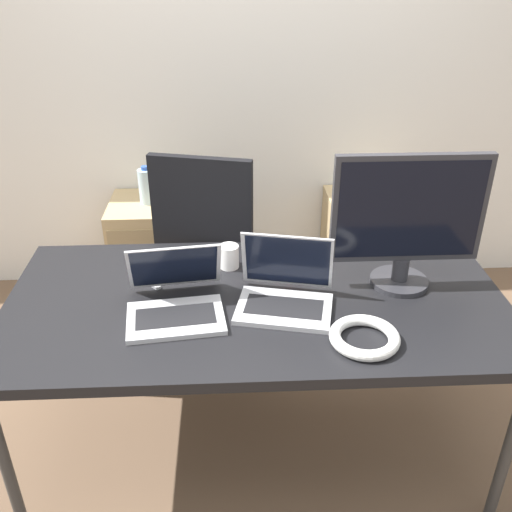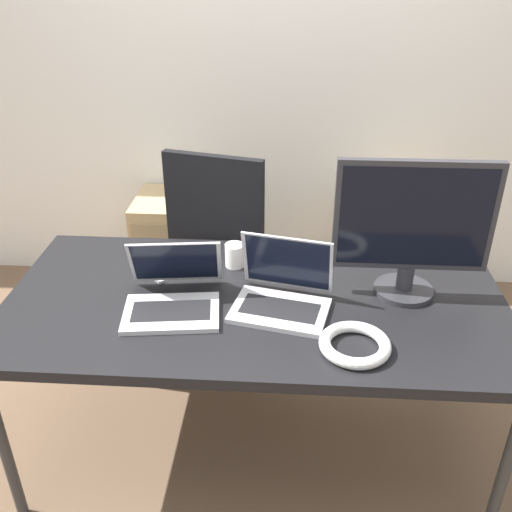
{
  "view_description": "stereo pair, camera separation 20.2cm",
  "coord_description": "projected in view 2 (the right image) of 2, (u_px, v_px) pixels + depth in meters",
  "views": [
    {
      "loc": [
        -0.09,
        -1.72,
        1.87
      ],
      "look_at": [
        0.0,
        0.04,
        0.89
      ],
      "focal_mm": 40.0,
      "sensor_mm": 36.0,
      "label": 1
    },
    {
      "loc": [
        0.12,
        -1.72,
        1.87
      ],
      "look_at": [
        0.0,
        0.04,
        0.89
      ],
      "focal_mm": 40.0,
      "sensor_mm": 36.0,
      "label": 2
    }
  ],
  "objects": [
    {
      "name": "monitor",
      "position": [
        413.0,
        228.0,
        1.96
      ],
      "size": [
        0.55,
        0.22,
        0.51
      ],
      "color": "#2D2D33",
      "rests_on": "desk"
    },
    {
      "name": "wall_back",
      "position": [
        273.0,
        63.0,
        3.05
      ],
      "size": [
        10.0,
        0.05,
        2.6
      ],
      "color": "white",
      "rests_on": "ground_plane"
    },
    {
      "name": "desk",
      "position": [
        255.0,
        308.0,
        2.08
      ],
      "size": [
        1.8,
        0.89,
        0.74
      ],
      "color": "black",
      "rests_on": "ground_plane"
    },
    {
      "name": "water_bottle",
      "position": [
        172.0,
        182.0,
        3.15
      ],
      "size": [
        0.08,
        0.08,
        0.21
      ],
      "color": "silver",
      "rests_on": "cabinet_left"
    },
    {
      "name": "cable_coil",
      "position": [
        355.0,
        344.0,
        1.79
      ],
      "size": [
        0.23,
        0.23,
        0.04
      ],
      "color": "white",
      "rests_on": "desk"
    },
    {
      "name": "office_chair",
      "position": [
        231.0,
        276.0,
        2.82
      ],
      "size": [
        0.58,
        0.62,
        1.11
      ],
      "color": "#232326",
      "rests_on": "ground_plane"
    },
    {
      "name": "ground_plane",
      "position": [
        255.0,
        445.0,
        2.42
      ],
      "size": [
        14.0,
        14.0,
        0.0
      ],
      "primitive_type": "plane",
      "color": "brown"
    },
    {
      "name": "laptop_right",
      "position": [
        282.0,
        294.0,
        1.99
      ],
      "size": [
        0.37,
        0.34,
        0.24
      ],
      "color": "silver",
      "rests_on": "desk"
    },
    {
      "name": "coffee_cup_white",
      "position": [
        235.0,
        255.0,
        2.24
      ],
      "size": [
        0.08,
        0.08,
        0.09
      ],
      "color": "white",
      "rests_on": "desk"
    },
    {
      "name": "laptop_left",
      "position": [
        173.0,
        295.0,
        1.99
      ],
      "size": [
        0.35,
        0.36,
        0.22
      ],
      "color": "silver",
      "rests_on": "desk"
    },
    {
      "name": "coffee_cup_brown",
      "position": [
        298.0,
        264.0,
        2.17
      ],
      "size": [
        0.08,
        0.08,
        0.1
      ],
      "color": "maroon",
      "rests_on": "desk"
    },
    {
      "name": "cabinet_left",
      "position": [
        177.0,
        246.0,
        3.34
      ],
      "size": [
        0.43,
        0.43,
        0.61
      ],
      "color": "tan",
      "rests_on": "ground_plane"
    },
    {
      "name": "scissors",
      "position": [
        148.0,
        273.0,
        2.21
      ],
      "size": [
        0.14,
        0.14,
        0.01
      ],
      "color": "#B2B2B7",
      "rests_on": "desk"
    },
    {
      "name": "cabinet_right",
      "position": [
        387.0,
        253.0,
        3.27
      ],
      "size": [
        0.43,
        0.43,
        0.61
      ],
      "color": "tan",
      "rests_on": "ground_plane"
    }
  ]
}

